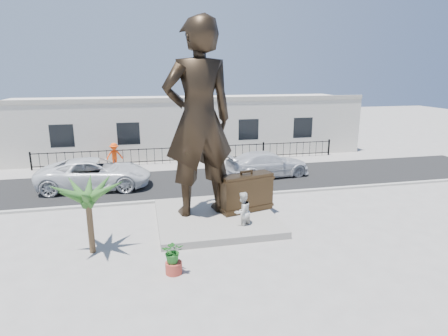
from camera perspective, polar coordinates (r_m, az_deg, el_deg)
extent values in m
plane|color=#9E9991|center=(15.90, 1.59, -9.84)|extent=(100.00, 100.00, 0.00)
cube|color=black|center=(23.27, -3.21, -1.85)|extent=(40.00, 7.00, 0.01)
cube|color=#A5A399|center=(19.97, -1.56, -4.47)|extent=(40.00, 0.25, 0.12)
cube|color=#9E9991|center=(27.09, -4.60, 0.50)|extent=(40.00, 2.50, 0.02)
cube|color=gray|center=(17.09, -1.28, -7.50)|extent=(5.20, 5.20, 0.30)
cube|color=black|center=(27.72, -4.86, 2.07)|extent=(22.00, 0.10, 1.20)
cube|color=silver|center=(31.55, -5.97, 6.52)|extent=(28.00, 7.00, 4.40)
imported|color=black|center=(16.25, -3.88, 7.36)|extent=(3.38, 2.50, 8.48)
cube|color=#332515|center=(17.23, 3.39, -3.74)|extent=(2.58, 1.38, 1.73)
imported|color=silver|center=(15.77, 2.82, -6.68)|extent=(1.05, 0.98, 1.72)
imported|color=silver|center=(22.66, -19.07, -0.81)|extent=(6.38, 3.19, 1.73)
imported|color=silver|center=(24.06, 6.62, 0.61)|extent=(5.75, 2.95, 1.60)
imported|color=#FF480D|center=(27.11, -16.35, 1.87)|extent=(1.21, 0.83, 1.73)
cylinder|color=#AD3B2D|center=(13.03, -7.66, -14.83)|extent=(0.56, 0.56, 0.40)
imported|color=#226A22|center=(12.75, -7.75, -12.48)|extent=(0.79, 0.71, 0.80)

